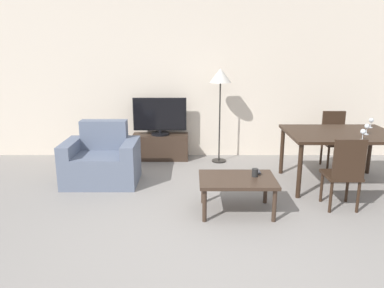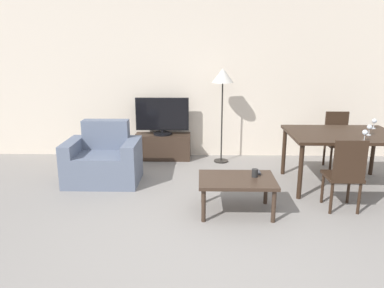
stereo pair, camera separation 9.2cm
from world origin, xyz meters
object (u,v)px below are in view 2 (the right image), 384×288
(wine_glass_left, at_px, (374,122))
(wine_glass_right, at_px, (370,128))
(tv_stand, at_px, (163,147))
(cup_white_near, at_px, (255,173))
(armchair, at_px, (104,161))
(coffee_table, at_px, (237,182))
(dining_table, at_px, (342,138))
(remote_primary, at_px, (258,172))
(dining_chair_near, at_px, (345,172))
(tv, at_px, (162,116))
(wine_glass_center, at_px, (365,133))
(dining_chair_far, at_px, (337,138))
(floor_lamp, at_px, (223,81))

(wine_glass_left, relative_size, wine_glass_right, 1.00)
(tv_stand, xyz_separation_m, cup_white_near, (1.30, -2.12, 0.26))
(wine_glass_left, bearing_deg, armchair, -177.10)
(cup_white_near, bearing_deg, coffee_table, -164.82)
(wine_glass_left, bearing_deg, tv_stand, 163.08)
(wine_glass_left, xyz_separation_m, wine_glass_right, (-0.26, -0.43, 0.00))
(dining_table, distance_m, remote_primary, 1.46)
(armchair, relative_size, dining_chair_near, 1.15)
(tv, bearing_deg, wine_glass_left, -16.88)
(tv, relative_size, wine_glass_center, 6.24)
(coffee_table, bearing_deg, dining_chair_near, 2.60)
(remote_primary, distance_m, wine_glass_left, 2.11)
(tv_stand, relative_size, dining_chair_near, 1.06)
(dining_chair_near, relative_size, dining_chair_far, 1.00)
(dining_table, height_order, cup_white_near, dining_table)
(tv, height_order, dining_chair_near, tv)
(armchair, relative_size, wine_glass_center, 7.11)
(floor_lamp, relative_size, cup_white_near, 16.44)
(tv, distance_m, wine_glass_right, 3.23)
(dining_chair_far, height_order, remote_primary, dining_chair_far)
(floor_lamp, bearing_deg, dining_table, -34.59)
(remote_primary, relative_size, wine_glass_right, 1.03)
(dining_table, bearing_deg, cup_white_near, -146.93)
(tv_stand, xyz_separation_m, coffee_table, (1.08, -2.18, 0.16))
(remote_primary, bearing_deg, dining_chair_far, 46.18)
(wine_glass_left, height_order, wine_glass_right, same)
(tv_stand, bearing_deg, cup_white_near, -58.50)
(armchair, height_order, wine_glass_right, wine_glass_right)
(cup_white_near, height_order, wine_glass_center, wine_glass_center)
(dining_chair_near, relative_size, wine_glass_right, 6.17)
(tv_stand, bearing_deg, dining_table, -25.77)
(tv, bearing_deg, dining_chair_far, -7.99)
(floor_lamp, xyz_separation_m, wine_glass_right, (1.90, -1.23, -0.51))
(dining_chair_near, bearing_deg, wine_glass_right, 52.74)
(wine_glass_center, bearing_deg, wine_glass_left, 58.96)
(armchair, relative_size, cup_white_near, 10.80)
(dining_chair_far, bearing_deg, dining_table, -106.71)
(tv_stand, distance_m, dining_table, 2.94)
(armchair, xyz_separation_m, wine_glass_left, (3.91, 0.20, 0.56))
(dining_chair_far, bearing_deg, dining_chair_near, -106.71)
(wine_glass_right, bearing_deg, armchair, 176.40)
(armchair, height_order, dining_chair_near, dining_chair_near)
(wine_glass_right, bearing_deg, coffee_table, -156.72)
(dining_chair_far, relative_size, cup_white_near, 9.38)
(tv, relative_size, coffee_table, 1.02)
(dining_table, bearing_deg, tv, 154.27)
(wine_glass_left, bearing_deg, dining_chair_far, 117.83)
(wine_glass_center, bearing_deg, dining_chair_far, 83.14)
(tv, xyz_separation_m, dining_table, (2.61, -1.26, -0.06))
(dining_chair_near, relative_size, remote_primary, 6.01)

